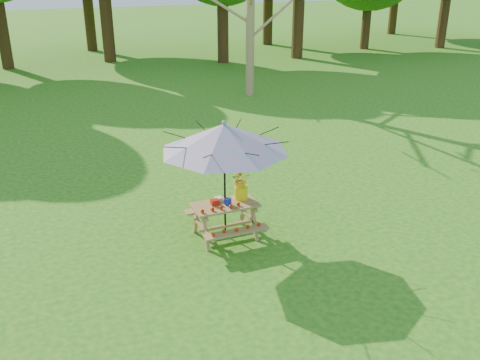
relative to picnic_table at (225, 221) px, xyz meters
name	(u,v)px	position (x,y,z in m)	size (l,w,h in m)	color
ground	(398,327)	(1.26, -3.48, -0.33)	(120.00, 120.00, 0.00)	#1D6513
picnic_table	(225,221)	(0.00, 0.00, 0.00)	(1.20, 1.32, 0.67)	olive
patio_umbrella	(224,138)	(0.00, 0.00, 1.62)	(2.57, 2.57, 2.26)	black
produce_bins	(221,201)	(-0.06, 0.04, 0.40)	(0.36, 0.37, 0.13)	red
tomatoes_row	(221,208)	(-0.15, -0.18, 0.38)	(0.77, 0.13, 0.07)	red
flower_bucket	(241,183)	(0.37, 0.12, 0.65)	(0.41, 0.38, 0.57)	#FFEA0D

